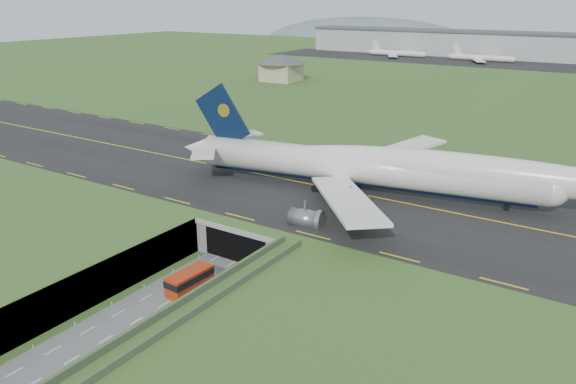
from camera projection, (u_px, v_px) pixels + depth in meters
The scene contains 10 objects.
ground at pixel (203, 282), 83.94m from camera, with size 900.00×900.00×0.00m, color #375C25.
airfield_deck at pixel (202, 264), 82.96m from camera, with size 800.00×800.00×6.00m, color gray.
trench_road at pixel (167, 304), 77.97m from camera, with size 12.00×75.00×0.20m, color slate.
taxiway at pixel (315, 185), 108.07m from camera, with size 800.00×44.00×0.18m, color black.
tunnel_portal at pixel (266, 226), 96.08m from camera, with size 17.00×22.30×6.00m.
guideway at pixel (160, 336), 61.40m from camera, with size 3.00×53.00×7.05m.
jumbo_jet at pixel (394, 170), 100.65m from camera, with size 87.50×56.87×19.11m.
shuttle_tram at pixel (190, 281), 80.90m from camera, with size 3.16×7.59×3.05m.
service_building at pixel (281, 65), 241.24m from camera, with size 22.37×22.37×11.43m.
cargo_terminal at pixel (554, 47), 316.52m from camera, with size 320.00×67.00×15.60m.
Camera 1 is at (51.57, -55.74, 40.35)m, focal length 35.00 mm.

